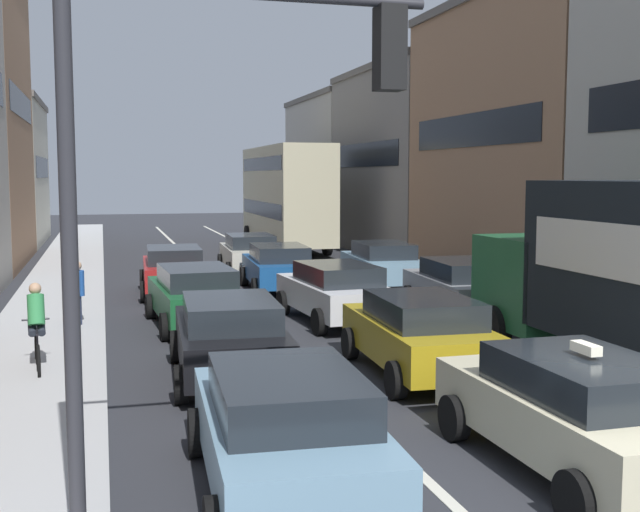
{
  "coord_description": "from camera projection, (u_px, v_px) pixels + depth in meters",
  "views": [
    {
      "loc": [
        -5.4,
        -7.67,
        3.67
      ],
      "look_at": [
        0.0,
        12.0,
        1.6
      ],
      "focal_mm": 44.6,
      "sensor_mm": 36.0,
      "label": 1
    }
  ],
  "objects": [
    {
      "name": "sedan_left_lane_front",
      "position": [
        286.0,
        428.0,
        9.07
      ],
      "size": [
        2.24,
        4.39,
        1.49
      ],
      "rotation": [
        0.0,
        0.0,
        1.52
      ],
      "color": "#759EB7",
      "rests_on": "ground"
    },
    {
      "name": "pedestrian_near_kerb",
      "position": [
        77.0,
        290.0,
        18.88
      ],
      "size": [
        0.34,
        0.53,
        1.66
      ],
      "rotation": [
        0.0,
        0.0,
        3.31
      ],
      "color": "#262D47",
      "rests_on": "ground"
    },
    {
      "name": "ground_plane",
      "position": [
        595.0,
        496.0,
        9.15
      ],
      "size": [
        140.0,
        140.0,
        0.0
      ],
      "primitive_type": "plane",
      "color": "#2E2F35"
    },
    {
      "name": "sedan_centre_lane_second",
      "position": [
        420.0,
        333.0,
        14.58
      ],
      "size": [
        2.22,
        4.38,
        1.49
      ],
      "rotation": [
        0.0,
        0.0,
        1.53
      ],
      "color": "#B29319",
      "rests_on": "ground"
    },
    {
      "name": "taxi_centre_lane_front",
      "position": [
        577.0,
        410.0,
        9.78
      ],
      "size": [
        2.09,
        4.32,
        1.66
      ],
      "rotation": [
        0.0,
        0.0,
        1.58
      ],
      "color": "beige",
      "rests_on": "ground"
    },
    {
      "name": "lane_stripe_left",
      "position": [
        213.0,
        280.0,
        27.89
      ],
      "size": [
        0.16,
        60.0,
        0.01
      ],
      "primitive_type": "cube",
      "color": "silver",
      "rests_on": "ground"
    },
    {
      "name": "cyclist_on_sidewalk",
      "position": [
        37.0,
        330.0,
        14.55
      ],
      "size": [
        0.5,
        1.73,
        1.72
      ],
      "rotation": [
        0.0,
        0.0,
        1.67
      ],
      "color": "black",
      "rests_on": "ground"
    },
    {
      "name": "sedan_left_lane_third",
      "position": [
        196.0,
        295.0,
        19.21
      ],
      "size": [
        2.25,
        4.39,
        1.49
      ],
      "rotation": [
        0.0,
        0.0,
        1.63
      ],
      "color": "#19592D",
      "rests_on": "ground"
    },
    {
      "name": "sedan_centre_lane_fifth",
      "position": [
        250.0,
        253.0,
        29.57
      ],
      "size": [
        2.2,
        4.37,
        1.49
      ],
      "rotation": [
        0.0,
        0.0,
        1.53
      ],
      "color": "beige",
      "rests_on": "ground"
    },
    {
      "name": "traffic_light_pole",
      "position": [
        203.0,
        161.0,
        7.64
      ],
      "size": [
        3.58,
        0.38,
        5.5
      ],
      "color": "#2D2D33",
      "rests_on": "ground"
    },
    {
      "name": "hatchback_centre_lane_third",
      "position": [
        336.0,
        291.0,
        19.82
      ],
      "size": [
        2.29,
        4.41,
        1.49
      ],
      "rotation": [
        0.0,
        0.0,
        1.64
      ],
      "color": "silver",
      "rests_on": "ground"
    },
    {
      "name": "sedan_right_lane_behind_truck",
      "position": [
        461.0,
        286.0,
        20.7
      ],
      "size": [
        2.29,
        4.41,
        1.49
      ],
      "rotation": [
        0.0,
        0.0,
        1.51
      ],
      "color": "gray",
      "rests_on": "ground"
    },
    {
      "name": "wagon_left_lane_second",
      "position": [
        230.0,
        336.0,
        14.29
      ],
      "size": [
        2.27,
        4.4,
        1.49
      ],
      "rotation": [
        0.0,
        0.0,
        1.51
      ],
      "color": "black",
      "rests_on": "ground"
    },
    {
      "name": "bus_mid_queue_primary",
      "position": [
        286.0,
        193.0,
        39.02
      ],
      "size": [
        2.87,
        10.52,
        5.06
      ],
      "rotation": [
        0.0,
        0.0,
        1.56
      ],
      "color": "#BFB793",
      "rests_on": "ground"
    },
    {
      "name": "sidewalk_left",
      "position": [
        64.0,
        283.0,
        26.56
      ],
      "size": [
        2.6,
        64.0,
        0.14
      ],
      "primitive_type": "cube",
      "color": "#BCBCBC",
      "rests_on": "ground"
    },
    {
      "name": "sedan_left_lane_fourth",
      "position": [
        174.0,
        269.0,
        24.47
      ],
      "size": [
        2.2,
        4.37,
        1.49
      ],
      "rotation": [
        0.0,
        0.0,
        1.53
      ],
      "color": "#A51E1E",
      "rests_on": "ground"
    },
    {
      "name": "wagon_right_lane_far",
      "position": [
        382.0,
        263.0,
        26.08
      ],
      "size": [
        2.3,
        4.41,
        1.49
      ],
      "rotation": [
        0.0,
        0.0,
        1.5
      ],
      "color": "#759EB7",
      "rests_on": "ground"
    },
    {
      "name": "removalist_box_truck",
      "position": [
        638.0,
        272.0,
        14.0
      ],
      "size": [
        2.72,
        7.71,
        3.58
      ],
      "rotation": [
        0.0,
        0.0,
        1.57
      ],
      "color": "#1E5933",
      "rests_on": "ground"
    },
    {
      "name": "coupe_centre_lane_fourth",
      "position": [
        279.0,
        267.0,
        25.14
      ],
      "size": [
        2.24,
        4.39,
        1.49
      ],
      "rotation": [
        0.0,
        0.0,
        1.52
      ],
      "color": "#194C8C",
      "rests_on": "ground"
    },
    {
      "name": "building_row_right",
      "position": [
        499.0,
        152.0,
        31.6
      ],
      "size": [
        7.2,
        43.9,
        9.89
      ],
      "rotation": [
        0.0,
        0.0,
        -1.57
      ],
      "color": "#B2ADA3",
      "rests_on": "ground"
    },
    {
      "name": "lane_stripe_right",
      "position": [
        307.0,
        277.0,
        28.78
      ],
      "size": [
        0.16,
        60.0,
        0.01
      ],
      "primitive_type": "cube",
      "color": "silver",
      "rests_on": "ground"
    }
  ]
}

